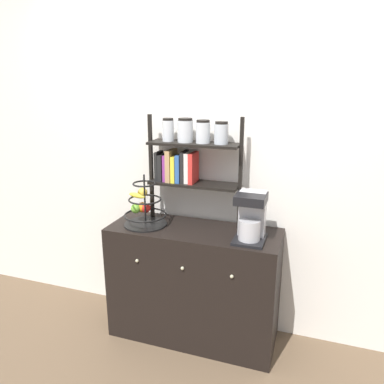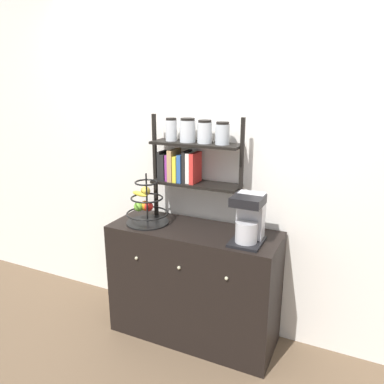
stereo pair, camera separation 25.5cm
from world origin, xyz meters
name	(u,v)px [view 1 (the left image)]	position (x,y,z in m)	size (l,w,h in m)	color
ground_plane	(183,353)	(0.00, 0.00, 0.00)	(12.00, 12.00, 0.00)	brown
wall_back	(206,160)	(0.00, 0.50, 1.30)	(7.00, 0.05, 2.60)	silver
sideboard	(194,284)	(0.00, 0.23, 0.43)	(1.21, 0.47, 0.86)	black
coffee_maker	(251,217)	(0.41, 0.18, 1.02)	(0.20, 0.24, 0.32)	black
fruit_stand	(144,208)	(-0.37, 0.21, 0.98)	(0.31, 0.31, 0.37)	black
shelf_hutch	(187,156)	(-0.09, 0.35, 1.35)	(0.69, 0.20, 0.77)	black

